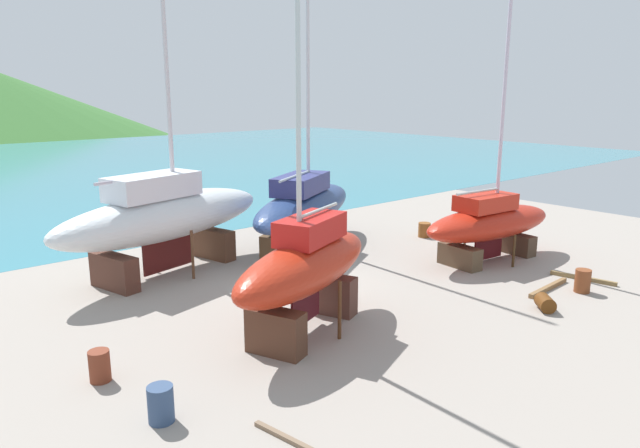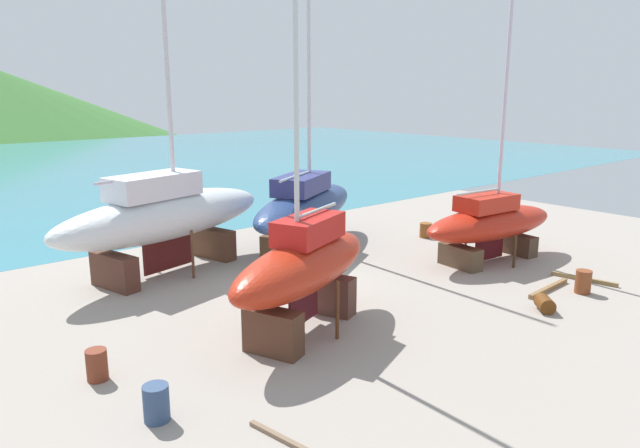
{
  "view_description": "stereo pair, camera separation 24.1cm",
  "coord_description": "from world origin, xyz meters",
  "px_view_note": "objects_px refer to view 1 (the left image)",
  "views": [
    {
      "loc": [
        -14.19,
        -17.5,
        7.63
      ],
      "look_at": [
        1.28,
        0.34,
        2.15
      ],
      "focal_mm": 32.37,
      "sensor_mm": 36.0,
      "label": 1
    },
    {
      "loc": [
        -14.0,
        -17.66,
        7.63
      ],
      "look_at": [
        1.28,
        0.34,
        2.15
      ],
      "focal_mm": 32.37,
      "sensor_mm": 36.0,
      "label": 2
    }
  ],
  "objects_px": {
    "sailboat_large_starboard": "(489,222)",
    "barrel_blue_faded": "(161,404)",
    "barrel_tipped_left": "(545,303)",
    "barrel_tipped_right": "(424,230)",
    "barrel_ochre": "(583,281)",
    "sailboat_small_center": "(304,205)",
    "sailboat_mid_port": "(306,266)",
    "sailboat_far_slipway": "(164,216)",
    "barrel_tipped_center": "(100,366)",
    "worker": "(281,226)"
  },
  "relations": [
    {
      "from": "sailboat_small_center",
      "to": "barrel_tipped_center",
      "type": "xyz_separation_m",
      "value": [
        -12.72,
        -6.81,
        -1.71
      ]
    },
    {
      "from": "barrel_tipped_left",
      "to": "barrel_blue_faded",
      "type": "relative_size",
      "value": 0.87
    },
    {
      "from": "worker",
      "to": "barrel_tipped_right",
      "type": "distance_m",
      "value": 7.68
    },
    {
      "from": "sailboat_large_starboard",
      "to": "barrel_blue_faded",
      "type": "relative_size",
      "value": 12.85
    },
    {
      "from": "sailboat_mid_port",
      "to": "sailboat_far_slipway",
      "type": "bearing_deg",
      "value": -108.03
    },
    {
      "from": "barrel_blue_faded",
      "to": "barrel_ochre",
      "type": "bearing_deg",
      "value": -8.1
    },
    {
      "from": "sailboat_large_starboard",
      "to": "barrel_ochre",
      "type": "bearing_deg",
      "value": -95.99
    },
    {
      "from": "barrel_blue_faded",
      "to": "sailboat_mid_port",
      "type": "bearing_deg",
      "value": 16.95
    },
    {
      "from": "barrel_tipped_right",
      "to": "barrel_ochre",
      "type": "relative_size",
      "value": 0.85
    },
    {
      "from": "barrel_tipped_center",
      "to": "barrel_blue_faded",
      "type": "bearing_deg",
      "value": -82.9
    },
    {
      "from": "barrel_tipped_center",
      "to": "barrel_tipped_left",
      "type": "relative_size",
      "value": 1.11
    },
    {
      "from": "sailboat_large_starboard",
      "to": "barrel_tipped_right",
      "type": "xyz_separation_m",
      "value": [
        1.15,
        4.62,
        -1.38
      ]
    },
    {
      "from": "barrel_ochre",
      "to": "barrel_tipped_center",
      "type": "bearing_deg",
      "value": 162.67
    },
    {
      "from": "worker",
      "to": "barrel_tipped_right",
      "type": "height_order",
      "value": "worker"
    },
    {
      "from": "sailboat_far_slipway",
      "to": "barrel_tipped_center",
      "type": "relative_size",
      "value": 17.88
    },
    {
      "from": "barrel_tipped_center",
      "to": "sailboat_large_starboard",
      "type": "bearing_deg",
      "value": -1.02
    },
    {
      "from": "worker",
      "to": "barrel_tipped_left",
      "type": "xyz_separation_m",
      "value": [
        1.48,
        -13.55,
        -0.61
      ]
    },
    {
      "from": "barrel_tipped_right",
      "to": "barrel_ochre",
      "type": "xyz_separation_m",
      "value": [
        -2.17,
        -9.53,
        0.07
      ]
    },
    {
      "from": "sailboat_mid_port",
      "to": "sailboat_small_center",
      "type": "bearing_deg",
      "value": -150.71
    },
    {
      "from": "sailboat_small_center",
      "to": "barrel_tipped_right",
      "type": "xyz_separation_m",
      "value": [
        6.2,
        -2.51,
        -1.76
      ]
    },
    {
      "from": "sailboat_mid_port",
      "to": "sailboat_large_starboard",
      "type": "relative_size",
      "value": 1.1
    },
    {
      "from": "sailboat_mid_port",
      "to": "barrel_tipped_left",
      "type": "distance_m",
      "value": 8.85
    },
    {
      "from": "worker",
      "to": "barrel_blue_faded",
      "type": "xyz_separation_m",
      "value": [
        -12.01,
        -11.19,
        -0.44
      ]
    },
    {
      "from": "barrel_tipped_center",
      "to": "sailboat_small_center",
      "type": "bearing_deg",
      "value": 28.17
    },
    {
      "from": "barrel_tipped_center",
      "to": "barrel_ochre",
      "type": "height_order",
      "value": "barrel_ochre"
    },
    {
      "from": "sailboat_far_slipway",
      "to": "barrel_tipped_left",
      "type": "relative_size",
      "value": 19.79
    },
    {
      "from": "sailboat_far_slipway",
      "to": "barrel_blue_faded",
      "type": "relative_size",
      "value": 17.22
    },
    {
      "from": "sailboat_mid_port",
      "to": "barrel_tipped_left",
      "type": "bearing_deg",
      "value": 129.62
    },
    {
      "from": "barrel_tipped_left",
      "to": "barrel_blue_faded",
      "type": "bearing_deg",
      "value": 170.06
    },
    {
      "from": "barrel_tipped_right",
      "to": "barrel_tipped_left",
      "type": "xyz_separation_m",
      "value": [
        -5.07,
        -9.56,
        -0.11
      ]
    },
    {
      "from": "sailboat_large_starboard",
      "to": "barrel_blue_faded",
      "type": "xyz_separation_m",
      "value": [
        -17.4,
        -2.58,
        -1.31
      ]
    },
    {
      "from": "sailboat_mid_port",
      "to": "barrel_ochre",
      "type": "xyz_separation_m",
      "value": [
        10.46,
        -4.14,
        -1.75
      ]
    },
    {
      "from": "sailboat_small_center",
      "to": "barrel_tipped_right",
      "type": "height_order",
      "value": "sailboat_small_center"
    },
    {
      "from": "worker",
      "to": "sailboat_mid_port",
      "type": "bearing_deg",
      "value": 84.24
    },
    {
      "from": "sailboat_small_center",
      "to": "barrel_tipped_right",
      "type": "relative_size",
      "value": 22.33
    },
    {
      "from": "sailboat_large_starboard",
      "to": "sailboat_far_slipway",
      "type": "bearing_deg",
      "value": 152.34
    },
    {
      "from": "barrel_tipped_center",
      "to": "barrel_tipped_right",
      "type": "xyz_separation_m",
      "value": [
        18.91,
        4.3,
        -0.05
      ]
    },
    {
      "from": "worker",
      "to": "barrel_tipped_left",
      "type": "bearing_deg",
      "value": 123.45
    },
    {
      "from": "barrel_tipped_right",
      "to": "barrel_ochre",
      "type": "bearing_deg",
      "value": -102.85
    },
    {
      "from": "sailboat_small_center",
      "to": "barrel_tipped_center",
      "type": "height_order",
      "value": "sailboat_small_center"
    },
    {
      "from": "sailboat_large_starboard",
      "to": "sailboat_small_center",
      "type": "bearing_deg",
      "value": 131.09
    },
    {
      "from": "sailboat_mid_port",
      "to": "barrel_blue_faded",
      "type": "xyz_separation_m",
      "value": [
        -5.92,
        -1.8,
        -1.75
      ]
    },
    {
      "from": "barrel_tipped_right",
      "to": "barrel_ochre",
      "type": "distance_m",
      "value": 9.77
    },
    {
      "from": "sailboat_small_center",
      "to": "barrel_tipped_right",
      "type": "distance_m",
      "value": 6.91
    },
    {
      "from": "barrel_tipped_center",
      "to": "barrel_blue_faded",
      "type": "height_order",
      "value": "barrel_blue_faded"
    },
    {
      "from": "barrel_tipped_center",
      "to": "barrel_tipped_left",
      "type": "xyz_separation_m",
      "value": [
        13.85,
        -5.26,
        -0.16
      ]
    },
    {
      "from": "barrel_tipped_left",
      "to": "barrel_tipped_center",
      "type": "bearing_deg",
      "value": 159.21
    },
    {
      "from": "sailboat_far_slipway",
      "to": "sailboat_large_starboard",
      "type": "xyz_separation_m",
      "value": [
        12.02,
        -7.94,
        -0.73
      ]
    },
    {
      "from": "sailboat_large_starboard",
      "to": "barrel_tipped_center",
      "type": "height_order",
      "value": "sailboat_large_starboard"
    },
    {
      "from": "sailboat_far_slipway",
      "to": "sailboat_small_center",
      "type": "xyz_separation_m",
      "value": [
        6.97,
        -0.81,
        -0.35
      ]
    }
  ]
}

